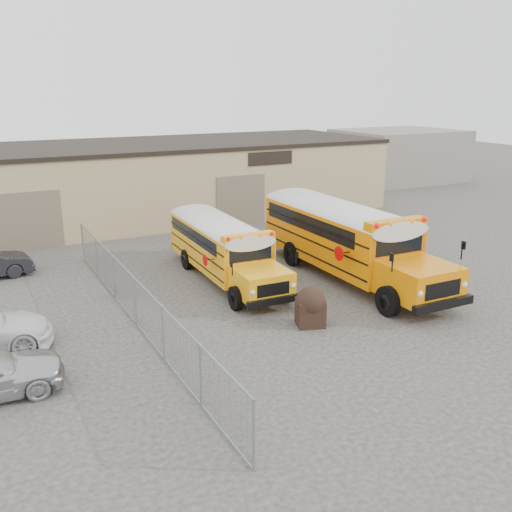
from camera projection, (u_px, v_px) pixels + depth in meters
name	position (u px, v px, depth m)	size (l,w,h in m)	color
ground	(326.00, 324.00, 20.23)	(120.00, 120.00, 0.00)	#312F2D
warehouse	(151.00, 179.00, 36.53)	(30.20, 10.20, 4.67)	tan
chainlink_fence	(135.00, 301.00, 19.86)	(0.07, 18.07, 1.81)	gray
distant_building_right	(398.00, 155.00, 50.63)	(10.00, 8.00, 4.40)	gray
school_bus_left	(182.00, 219.00, 29.39)	(2.83, 9.02, 2.62)	#FFA50F
school_bus_right	(272.00, 207.00, 30.64)	(3.39, 11.13, 3.25)	orange
tarp_bundle	(311.00, 306.00, 19.90)	(1.18, 1.12, 1.42)	black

